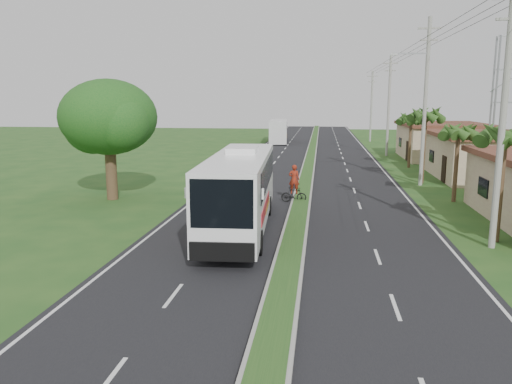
# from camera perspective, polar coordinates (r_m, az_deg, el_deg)

# --- Properties ---
(ground) EXTENTS (180.00, 180.00, 0.00)m
(ground) POSITION_cam_1_polar(r_m,az_deg,el_deg) (20.77, 4.01, -7.05)
(ground) COLOR #20491A
(ground) RESTS_ON ground
(road_asphalt) EXTENTS (14.00, 160.00, 0.02)m
(road_asphalt) POSITION_cam_1_polar(r_m,az_deg,el_deg) (40.28, 5.75, 1.53)
(road_asphalt) COLOR black
(road_asphalt) RESTS_ON ground
(median_strip) EXTENTS (1.20, 160.00, 0.18)m
(median_strip) POSITION_cam_1_polar(r_m,az_deg,el_deg) (40.26, 5.75, 1.66)
(median_strip) COLOR gray
(median_strip) RESTS_ON ground
(lane_edge_left) EXTENTS (0.12, 160.00, 0.01)m
(lane_edge_left) POSITION_cam_1_polar(r_m,az_deg,el_deg) (41.02, -3.65, 1.71)
(lane_edge_left) COLOR silver
(lane_edge_left) RESTS_ON ground
(lane_edge_right) EXTENTS (0.12, 160.00, 0.01)m
(lane_edge_right) POSITION_cam_1_polar(r_m,az_deg,el_deg) (40.64, 15.24, 1.28)
(lane_edge_right) COLOR silver
(lane_edge_right) RESTS_ON ground
(shop_mid) EXTENTS (7.60, 10.60, 3.67)m
(shop_mid) POSITION_cam_1_polar(r_m,az_deg,el_deg) (43.93, 24.50, 3.81)
(shop_mid) COLOR tan
(shop_mid) RESTS_ON ground
(shop_far) EXTENTS (8.60, 11.60, 3.82)m
(shop_far) POSITION_cam_1_polar(r_m,az_deg,el_deg) (57.40, 20.48, 5.52)
(shop_far) COLOR tan
(shop_far) RESTS_ON ground
(palm_verge_a) EXTENTS (2.40, 2.40, 5.45)m
(palm_verge_a) POSITION_cam_1_polar(r_m,az_deg,el_deg) (24.14, 26.60, 5.81)
(palm_verge_a) COLOR #473321
(palm_verge_a) RESTS_ON ground
(palm_verge_b) EXTENTS (2.40, 2.40, 5.05)m
(palm_verge_b) POSITION_cam_1_polar(r_m,az_deg,el_deg) (32.88, 22.15, 6.43)
(palm_verge_b) COLOR #473321
(palm_verge_b) RESTS_ON ground
(palm_verge_c) EXTENTS (2.40, 2.40, 5.85)m
(palm_verge_c) POSITION_cam_1_polar(r_m,az_deg,el_deg) (39.54, 18.84, 8.31)
(palm_verge_c) COLOR #473321
(palm_verge_c) RESTS_ON ground
(palm_verge_d) EXTENTS (2.40, 2.40, 5.25)m
(palm_verge_d) POSITION_cam_1_polar(r_m,az_deg,el_deg) (48.50, 17.32, 8.02)
(palm_verge_d) COLOR #473321
(palm_verge_d) RESTS_ON ground
(shade_tree) EXTENTS (6.30, 6.00, 7.54)m
(shade_tree) POSITION_cam_1_polar(r_m,az_deg,el_deg) (32.62, -16.67, 7.91)
(shade_tree) COLOR #473321
(shade_tree) RESTS_ON ground
(utility_pole_a) EXTENTS (1.60, 0.28, 11.00)m
(utility_pole_a) POSITION_cam_1_polar(r_m,az_deg,el_deg) (22.99, 26.41, 7.98)
(utility_pole_a) COLOR gray
(utility_pole_a) RESTS_ON ground
(utility_pole_b) EXTENTS (3.20, 0.28, 12.00)m
(utility_pole_b) POSITION_cam_1_polar(r_m,az_deg,el_deg) (38.48, 18.74, 9.96)
(utility_pole_b) COLOR gray
(utility_pole_b) RESTS_ON ground
(utility_pole_c) EXTENTS (1.60, 0.28, 11.00)m
(utility_pole_c) POSITION_cam_1_polar(r_m,az_deg,el_deg) (58.24, 14.93, 9.58)
(utility_pole_c) COLOR gray
(utility_pole_c) RESTS_ON ground
(utility_pole_d) EXTENTS (1.60, 0.28, 10.50)m
(utility_pole_d) POSITION_cam_1_polar(r_m,az_deg,el_deg) (78.12, 13.05, 9.63)
(utility_pole_d) COLOR gray
(utility_pole_d) RESTS_ON ground
(coach_bus_main) EXTENTS (3.17, 12.37, 3.96)m
(coach_bus_main) POSITION_cam_1_polar(r_m,az_deg,el_deg) (23.96, -1.78, 0.71)
(coach_bus_main) COLOR white
(coach_bus_main) RESTS_ON ground
(coach_bus_far) EXTENTS (3.19, 11.40, 3.28)m
(coach_bus_far) POSITION_cam_1_polar(r_m,az_deg,el_deg) (74.62, 2.59, 7.12)
(coach_bus_far) COLOR silver
(coach_bus_far) RESTS_ON ground
(motorcyclist) EXTENTS (1.57, 0.49, 2.36)m
(motorcyclist) POSITION_cam_1_polar(r_m,az_deg,el_deg) (30.74, 4.36, 0.45)
(motorcyclist) COLOR black
(motorcyclist) RESTS_ON ground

